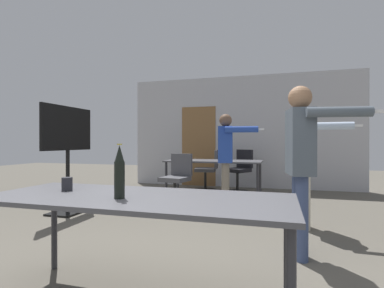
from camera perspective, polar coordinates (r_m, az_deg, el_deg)
name	(u,v)px	position (r m, az deg, el deg)	size (l,w,h in m)	color
back_wall	(240,132)	(7.63, 9.15, 2.26)	(5.70, 0.12, 2.79)	#BCBCC1
conference_table_near	(137,205)	(2.11, -10.52, -11.35)	(2.09, 0.83, 0.76)	#4C4C51
conference_table_far	(214,163)	(6.14, 4.19, -3.73)	(1.93, 0.84, 0.76)	#4C4C51
tv_screen	(68,146)	(5.14, -22.61, -0.32)	(0.44, 1.13, 1.69)	black
person_left_plaid	(226,151)	(5.17, 6.56, -1.41)	(0.80, 0.62, 1.61)	slate
person_center_tall	(306,154)	(4.17, 20.97, -1.88)	(0.72, 0.58, 1.59)	beige
person_right_polo	(302,153)	(3.08, 20.14, -1.62)	(0.81, 0.56, 1.67)	#3D4C75
office_chair_side_rolled	(240,172)	(6.91, 9.04, -5.25)	(0.66, 0.68, 0.96)	black
office_chair_mid_tucked	(208,171)	(7.02, 3.16, -5.23)	(0.58, 0.52, 0.94)	black
office_chair_far_left	(177,180)	(5.63, -2.90, -6.88)	(0.54, 0.59, 0.91)	black
beer_bottle	(119,173)	(2.01, -13.65, -5.33)	(0.07, 0.07, 0.36)	black
drink_cup	(67,184)	(2.46, -22.70, -7.05)	(0.08, 0.08, 0.10)	#232328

